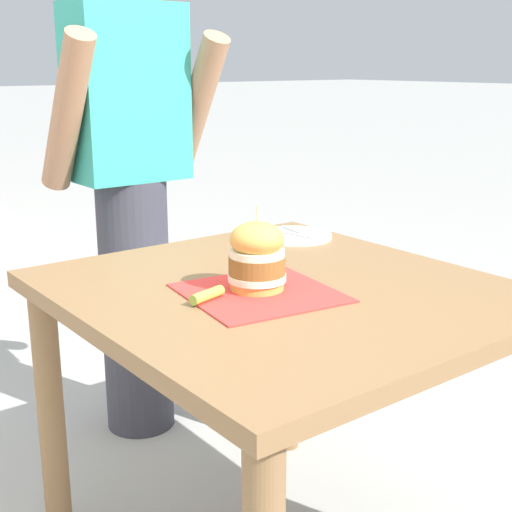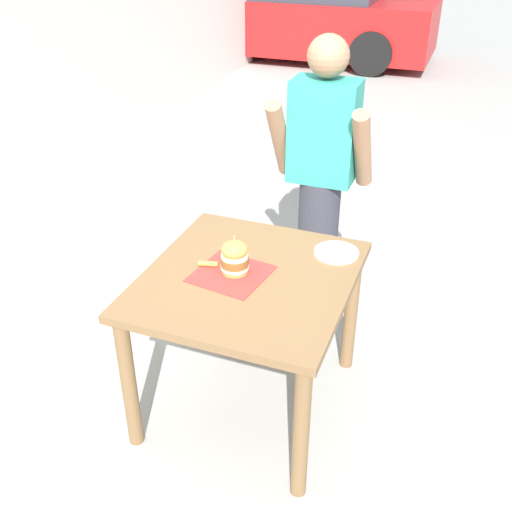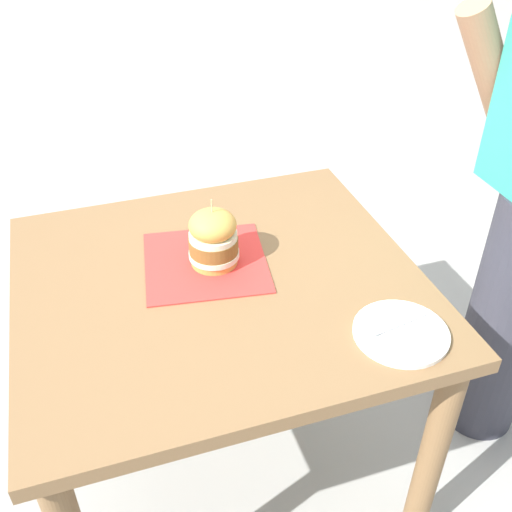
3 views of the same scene
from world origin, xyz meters
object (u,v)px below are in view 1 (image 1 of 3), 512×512
at_px(sandwich, 257,256).
at_px(pickle_spear, 207,295).
at_px(patio_table, 282,335).
at_px(side_plate_with_forks, 294,236).
at_px(diner_across_table, 131,184).

height_order(sandwich, pickle_spear, sandwich).
xyz_separation_m(patio_table, pickle_spear, (-0.21, 0.01, 0.14)).
distance_m(patio_table, pickle_spear, 0.25).
bearing_deg(sandwich, pickle_spear, 179.84).
bearing_deg(patio_table, pickle_spear, 178.14).
height_order(pickle_spear, side_plate_with_forks, pickle_spear).
relative_size(patio_table, diner_across_table, 0.61).
distance_m(sandwich, diner_across_table, 0.91).
distance_m(patio_table, diner_across_table, 0.93).
bearing_deg(pickle_spear, patio_table, -1.86).
bearing_deg(sandwich, diner_across_table, 80.01).
height_order(patio_table, pickle_spear, pickle_spear).
distance_m(patio_table, sandwich, 0.22).
bearing_deg(diner_across_table, patio_table, -95.59).
distance_m(sandwich, pickle_spear, 0.15).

